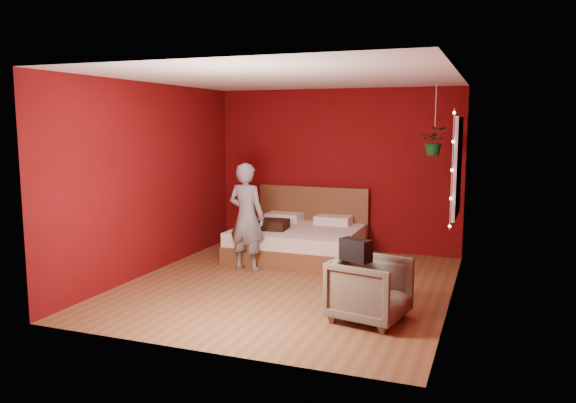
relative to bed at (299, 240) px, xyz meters
name	(u,v)px	position (x,y,z in m)	size (l,w,h in m)	color
floor	(288,285)	(0.37, -1.50, -0.27)	(4.50, 4.50, 0.00)	brown
room_walls	(288,154)	(0.37, -1.50, 1.41)	(4.04, 4.54, 2.62)	maroon
window	(457,167)	(2.34, -0.60, 1.23)	(0.05, 0.97, 1.27)	white
fairy_lights	(452,170)	(2.31, -1.12, 1.23)	(0.04, 0.04, 1.45)	silver
bed	(299,240)	(0.00, 0.00, 0.00)	(1.86, 1.58, 1.02)	brown
person	(246,217)	(-0.43, -1.00, 0.49)	(0.55, 0.36, 1.51)	slate
armchair	(370,289)	(1.63, -2.41, 0.07)	(0.71, 0.74, 0.67)	#676752
handbag	(356,250)	(1.51, -2.58, 0.52)	(0.32, 0.16, 0.23)	black
throw_pillow	(274,225)	(-0.31, -0.29, 0.27)	(0.40, 0.40, 0.14)	black
hanging_plant	(434,141)	(1.97, 0.09, 1.54)	(0.38, 0.33, 1.00)	silver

